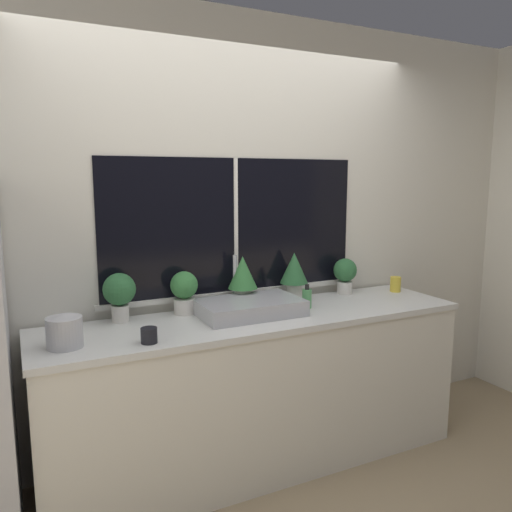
# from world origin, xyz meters

# --- Properties ---
(ground_plane) EXTENTS (14.00, 14.00, 0.00)m
(ground_plane) POSITION_xyz_m (0.00, 0.00, 0.00)
(ground_plane) COLOR #937F60
(wall_back) EXTENTS (8.00, 0.09, 2.70)m
(wall_back) POSITION_xyz_m (0.00, 0.67, 1.35)
(wall_back) COLOR silver
(wall_back) RESTS_ON ground_plane
(wall_right) EXTENTS (0.06, 7.00, 2.70)m
(wall_right) POSITION_xyz_m (2.29, 1.50, 1.35)
(wall_right) COLOR silver
(wall_right) RESTS_ON ground_plane
(counter) EXTENTS (2.51, 0.62, 0.92)m
(counter) POSITION_xyz_m (0.00, 0.30, 0.46)
(counter) COLOR silver
(counter) RESTS_ON ground_plane
(sink) EXTENTS (0.59, 0.42, 0.32)m
(sink) POSITION_xyz_m (-0.04, 0.34, 0.97)
(sink) COLOR #ADADB2
(sink) RESTS_ON counter
(potted_plant_far_left) EXTENTS (0.18, 0.18, 0.27)m
(potted_plant_far_left) POSITION_xyz_m (-0.75, 0.53, 1.09)
(potted_plant_far_left) COLOR silver
(potted_plant_far_left) RESTS_ON counter
(potted_plant_left) EXTENTS (0.16, 0.16, 0.25)m
(potted_plant_left) POSITION_xyz_m (-0.38, 0.53, 1.06)
(potted_plant_left) COLOR silver
(potted_plant_left) RESTS_ON counter
(potted_plant_center) EXTENTS (0.18, 0.18, 0.31)m
(potted_plant_center) POSITION_xyz_m (-0.00, 0.53, 1.11)
(potted_plant_center) COLOR silver
(potted_plant_center) RESTS_ON counter
(potted_plant_right) EXTENTS (0.18, 0.18, 0.31)m
(potted_plant_right) POSITION_xyz_m (0.37, 0.53, 1.11)
(potted_plant_right) COLOR silver
(potted_plant_right) RESTS_ON counter
(potted_plant_far_right) EXTENTS (0.16, 0.16, 0.24)m
(potted_plant_far_right) POSITION_xyz_m (0.77, 0.53, 1.06)
(potted_plant_far_right) COLOR silver
(potted_plant_far_right) RESTS_ON counter
(soap_bottle) EXTENTS (0.06, 0.06, 0.15)m
(soap_bottle) POSITION_xyz_m (0.34, 0.32, 0.98)
(soap_bottle) COLOR #519E5B
(soap_bottle) RESTS_ON counter
(mug_yellow) EXTENTS (0.07, 0.07, 0.10)m
(mug_yellow) POSITION_xyz_m (1.12, 0.43, 0.97)
(mug_yellow) COLOR gold
(mug_yellow) RESTS_ON counter
(mug_black) EXTENTS (0.08, 0.08, 0.08)m
(mug_black) POSITION_xyz_m (-0.69, 0.10, 0.96)
(mug_black) COLOR black
(mug_black) RESTS_ON counter
(kettle) EXTENTS (0.17, 0.17, 0.16)m
(kettle) POSITION_xyz_m (-1.06, 0.22, 1.00)
(kettle) COLOR #B2B2B7
(kettle) RESTS_ON counter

